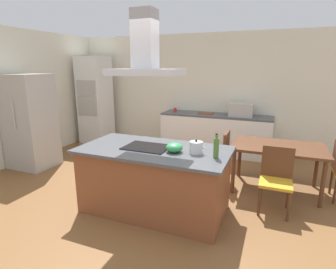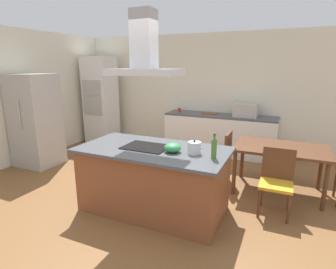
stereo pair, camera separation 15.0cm
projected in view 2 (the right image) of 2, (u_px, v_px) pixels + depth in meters
ground at (190, 172)px, 5.16m from camera, size 16.00×16.00×0.00m
wall_back at (216, 93)px, 6.37m from camera, size 7.20×0.10×2.70m
wall_left at (30, 96)px, 5.76m from camera, size 0.10×8.80×2.70m
kitchen_island at (153, 179)px, 3.72m from camera, size 2.01×1.04×0.90m
cooktop at (146, 147)px, 3.65m from camera, size 0.60×0.44×0.01m
tea_kettle at (194, 148)px, 3.37m from camera, size 0.22×0.17×0.18m
olive_oil_bottle at (214, 148)px, 3.18m from camera, size 0.06×0.06×0.30m
mixing_bowl at (173, 148)px, 3.43m from camera, size 0.22×0.22×0.12m
back_counter at (219, 134)px, 6.18m from camera, size 2.47×0.62×0.90m
countertop_microwave at (246, 110)px, 5.82m from camera, size 0.50×0.38×0.28m
coffee_mug_red at (179, 110)px, 6.47m from camera, size 0.08×0.08×0.09m
cutting_board at (210, 113)px, 6.21m from camera, size 0.34×0.24×0.02m
wall_oven_stack at (101, 100)px, 7.05m from camera, size 0.70×0.66×2.20m
refrigerator at (35, 121)px, 5.38m from camera, size 0.80×0.73×1.82m
dining_table at (280, 152)px, 4.20m from camera, size 1.40×0.90×0.75m
chair_facing_island at (277, 177)px, 3.65m from camera, size 0.42×0.42×0.89m
chair_at_left_end at (222, 154)px, 4.61m from camera, size 0.42×0.42×0.89m
range_hood at (144, 55)px, 3.35m from camera, size 0.90×0.55×0.78m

